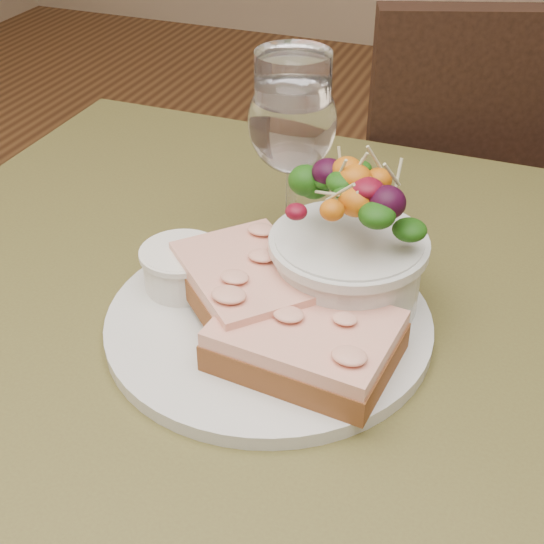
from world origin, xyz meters
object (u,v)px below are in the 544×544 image
at_px(chair_far, 462,331).
at_px(dinner_plate, 269,322).
at_px(sandwich_front, 306,341).
at_px(ramekin, 182,266).
at_px(sandwich_back, 248,283).
at_px(cafe_table, 271,438).
at_px(wine_glass, 292,128).
at_px(salad_bowl, 349,240).

relative_size(chair_far, dinner_plate, 3.42).
relative_size(sandwich_front, ramekin, 2.17).
distance_m(chair_far, sandwich_back, 0.81).
distance_m(cafe_table, wine_glass, 0.27).
xyz_separation_m(chair_far, dinner_plate, (-0.11, -0.64, 0.46)).
bearing_deg(cafe_table, salad_bowl, 58.54).
xyz_separation_m(cafe_table, sandwich_front, (0.03, -0.01, 0.13)).
bearing_deg(chair_far, cafe_table, 61.62).
bearing_deg(sandwich_back, wine_glass, 135.25).
distance_m(cafe_table, dinner_plate, 0.11).
relative_size(cafe_table, wine_glass, 4.57).
height_order(cafe_table, wine_glass, wine_glass).
height_order(dinner_plate, sandwich_back, sandwich_back).
relative_size(sandwich_front, salad_bowl, 1.09).
xyz_separation_m(salad_bowl, wine_glass, (-0.07, 0.07, 0.05)).
distance_m(sandwich_back, salad_bowl, 0.09).
distance_m(dinner_plate, sandwich_front, 0.06).
relative_size(sandwich_front, wine_glass, 0.79).
distance_m(cafe_table, salad_bowl, 0.19).
bearing_deg(sandwich_back, cafe_table, -0.15).
xyz_separation_m(chair_far, wine_glass, (-0.14, -0.52, 0.58)).
bearing_deg(sandwich_back, sandwich_front, 9.57).
relative_size(dinner_plate, sandwich_front, 1.90).
relative_size(dinner_plate, sandwich_back, 1.73).
bearing_deg(cafe_table, sandwich_back, 136.70).
bearing_deg(cafe_table, chair_far, 81.05).
bearing_deg(wine_glass, sandwich_front, -66.31).
relative_size(chair_far, sandwich_front, 6.49).
bearing_deg(dinner_plate, sandwich_front, -40.52).
bearing_deg(ramekin, sandwich_back, -8.07).
distance_m(chair_far, wine_glass, 0.79).
bearing_deg(sandwich_back, chair_far, 121.18).
xyz_separation_m(ramekin, wine_glass, (0.06, 0.10, 0.09)).
xyz_separation_m(chair_far, ramekin, (-0.20, -0.62, 0.49)).
height_order(dinner_plate, wine_glass, wine_glass).
bearing_deg(chair_far, salad_bowl, 64.47).
bearing_deg(sandwich_front, dinner_plate, 145.20).
xyz_separation_m(cafe_table, wine_glass, (-0.03, 0.14, 0.22)).
bearing_deg(wine_glass, dinner_plate, -78.54).
height_order(chair_far, salad_bowl, chair_far).
bearing_deg(ramekin, sandwich_front, -21.88).
bearing_deg(dinner_plate, sandwich_back, 166.78).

